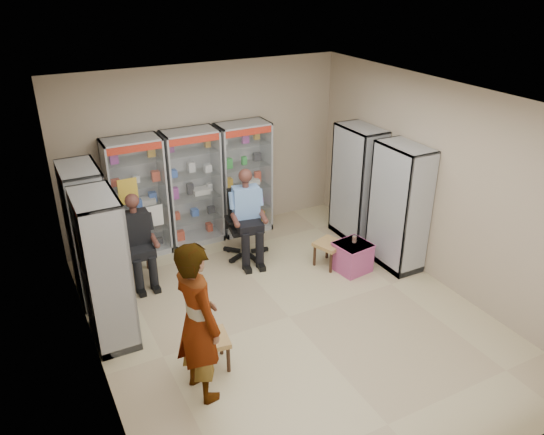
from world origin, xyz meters
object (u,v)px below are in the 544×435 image
cabinet_right_near (399,207)px  woven_stool_b (211,352)px  cabinet_back_left (137,198)px  cabinet_left_near (105,270)px  cabinet_left_far (89,234)px  office_chair (245,224)px  woven_stool_a (329,254)px  cabinet_back_mid (193,188)px  pink_trunk (352,257)px  wooden_chair (137,250)px  cabinet_right_far (357,184)px  seated_shopkeeper (246,217)px  cabinet_back_right (244,178)px  standing_man (198,322)px

cabinet_right_near → woven_stool_b: cabinet_right_near is taller
cabinet_back_left → cabinet_left_near: size_ratio=1.00×
cabinet_left_far → office_chair: cabinet_left_far is taller
woven_stool_a → cabinet_back_mid: bearing=131.8°
cabinet_left_far → pink_trunk: size_ratio=4.08×
wooden_chair → pink_trunk: bearing=-24.2°
cabinet_right_far → cabinet_back_mid: bearing=66.3°
cabinet_back_left → woven_stool_a: 3.23m
cabinet_right_near → office_chair: 2.48m
cabinet_left_far → seated_shopkeeper: (2.43, 0.01, -0.27)m
cabinet_back_right → cabinet_right_near: size_ratio=1.00×
cabinet_back_mid → cabinet_left_far: same height
cabinet_back_mid → office_chair: 1.11m
cabinet_back_right → office_chair: 1.05m
standing_man → cabinet_left_far: bearing=4.0°
cabinet_right_far → pink_trunk: 1.44m
cabinet_right_near → standing_man: (-3.79, -1.26, -0.04)m
cabinet_right_far → woven_stool_a: 1.42m
cabinet_back_right → pink_trunk: bearing=-66.9°
cabinet_back_left → cabinet_right_far: same height
cabinet_left_near → standing_man: size_ratio=1.04×
wooden_chair → woven_stool_a: (2.81, -1.07, -0.26)m
office_chair → standing_man: standing_man is taller
cabinet_back_left → woven_stool_b: 3.25m
seated_shopkeeper → woven_stool_a: size_ratio=3.53×
cabinet_right_near → woven_stool_b: 3.75m
cabinet_back_left → cabinet_right_far: (3.53, -1.13, 0.00)m
cabinet_right_near → wooden_chair: size_ratio=2.13×
woven_stool_b → standing_man: (-0.25, -0.34, 0.75)m
cabinet_back_mid → office_chair: (0.55, -0.87, -0.43)m
cabinet_right_near → cabinet_left_far: same height
woven_stool_a → cabinet_right_far: bearing=34.5°
office_chair → standing_man: bearing=-113.6°
cabinet_back_mid → cabinet_left_far: bearing=-153.7°
cabinet_back_left → seated_shopkeeper: (1.50, -0.92, -0.27)m
cabinet_back_mid → cabinet_back_right: same height
cabinet_back_right → pink_trunk: size_ratio=4.08×
cabinet_right_near → woven_stool_b: size_ratio=4.75×
cabinet_back_left → standing_man: size_ratio=1.04×
cabinet_right_far → wooden_chair: (-3.78, 0.40, -0.53)m
cabinet_left_near → cabinet_right_near: bearing=87.4°
cabinet_left_near → cabinet_back_left: bearing=155.4°
cabinet_right_near → woven_stool_a: size_ratio=4.86×
cabinet_back_right → cabinet_left_near: 3.48m
cabinet_left_near → cabinet_back_right: bearing=125.7°
cabinet_left_far → pink_trunk: cabinet_left_far is taller
cabinet_back_left → cabinet_left_near: (-0.93, -2.03, 0.00)m
cabinet_back_left → pink_trunk: cabinet_back_left is taller
cabinet_left_far → standing_man: cabinet_left_far is taller
pink_trunk → cabinet_right_near: bearing=-9.9°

